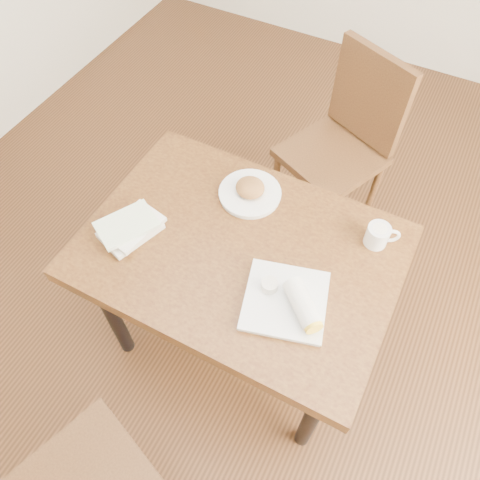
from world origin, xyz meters
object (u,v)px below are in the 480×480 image
at_px(table, 240,262).
at_px(book_stack, 130,228).
at_px(coffee_mug, 379,235).
at_px(plate_scone, 250,191).
at_px(plate_burrito, 290,302).
at_px(chair_far, 346,137).

bearing_deg(table, book_stack, -162.61).
relative_size(coffee_mug, book_stack, 0.47).
xyz_separation_m(plate_scone, coffee_mug, (0.49, 0.01, 0.02)).
bearing_deg(book_stack, plate_burrito, -0.58).
relative_size(table, chair_far, 1.14).
distance_m(plate_burrito, book_stack, 0.62).
bearing_deg(chair_far, table, -95.57).
xyz_separation_m(table, plate_scone, (-0.08, 0.23, 0.11)).
height_order(plate_scone, book_stack, plate_scone).
height_order(table, plate_scone, plate_scone).
bearing_deg(coffee_mug, plate_scone, -178.46).
xyz_separation_m(plate_scone, book_stack, (-0.30, -0.35, 0.00)).
bearing_deg(plate_burrito, book_stack, 179.42).
bearing_deg(plate_scone, plate_burrito, -47.69).
height_order(plate_scone, coffee_mug, coffee_mug).
distance_m(table, chair_far, 0.93).
bearing_deg(book_stack, coffee_mug, 24.68).
distance_m(table, book_stack, 0.41).
bearing_deg(plate_scone, table, -71.35).
distance_m(coffee_mug, plate_burrito, 0.40).
distance_m(plate_scone, book_stack, 0.46).
bearing_deg(plate_burrito, chair_far, 98.37).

